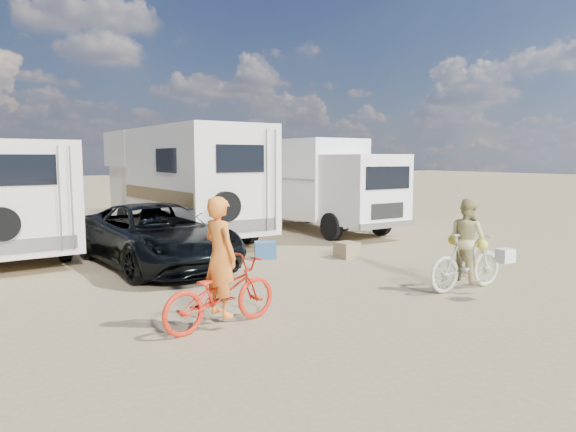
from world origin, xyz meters
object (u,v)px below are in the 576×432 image
box_truck (319,185)px  bike_parked (361,217)px  rider_man (220,268)px  bike_woman (467,261)px  crate (347,250)px  rv_main (181,183)px  rider_woman (467,249)px  bike_man (221,293)px  cooler (265,250)px  dark_suv (157,235)px

box_truck → bike_parked: size_ratio=3.55×
rider_man → bike_parked: size_ratio=0.95×
bike_woman → crate: size_ratio=3.72×
rv_main → rider_woman: bearing=-79.5°
rider_woman → bike_man: bearing=87.0°
bike_woman → rider_woman: 0.24m
rider_woman → cooler: rider_woman is taller
cooler → dark_suv: bearing=-165.4°
bike_woman → dark_suv: bearing=41.2°
bike_parked → cooler: bike_parked is taller
dark_suv → bike_woman: bearing=-55.6°
cooler → crate: (1.85, -0.88, -0.01)m
box_truck → bike_parked: bearing=-43.4°
box_truck → bike_woman: size_ratio=3.63×
crate → bike_woman: bearing=-88.4°
bike_woman → rider_man: 4.93m
dark_suv → rider_woman: rider_woman is taller
bike_man → rider_man: rider_man is taller
rider_woman → bike_parked: 8.09m
rider_man → bike_parked: 10.84m
box_truck → crate: box_truck is taller
bike_man → bike_parked: 10.83m
bike_parked → rider_man: bearing=169.7°
bike_parked → crate: size_ratio=3.80×
rv_main → cooler: size_ratio=14.48×
bike_man → rider_man: size_ratio=1.10×
rider_woman → bike_parked: (3.05, 7.49, -0.29)m
box_truck → cooler: bearing=-141.0°
bike_parked → cooler: bearing=156.4°
box_truck → bike_parked: 1.80m
bike_man → rider_woman: (4.92, -0.15, 0.28)m
rider_woman → crate: 3.84m
box_truck → rv_main: bearing=165.1°
rider_man → rider_woman: 4.92m
bike_man → cooler: bike_man is taller
bike_man → bike_parked: bearing=-60.7°
bike_man → rider_man: (0.00, 0.00, 0.37)m
bike_woman → cooler: bike_woman is taller
bike_man → box_truck: bearing=-53.0°
bike_man → cooler: size_ratio=3.68×
bike_woman → rider_woman: (0.00, 0.00, 0.24)m
rider_woman → crate: bearing=0.4°
rv_main → crate: size_ratio=15.54×
cooler → bike_parked: bearing=51.4°
crate → cooler: bearing=154.6°
bike_woman → bike_man: bearing=87.0°
box_truck → bike_woman: box_truck is taller
box_truck → bike_man: (-6.84, -8.24, -1.06)m
rv_main → bike_parked: (5.73, -1.73, -1.21)m
dark_suv → bike_parked: size_ratio=2.77×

